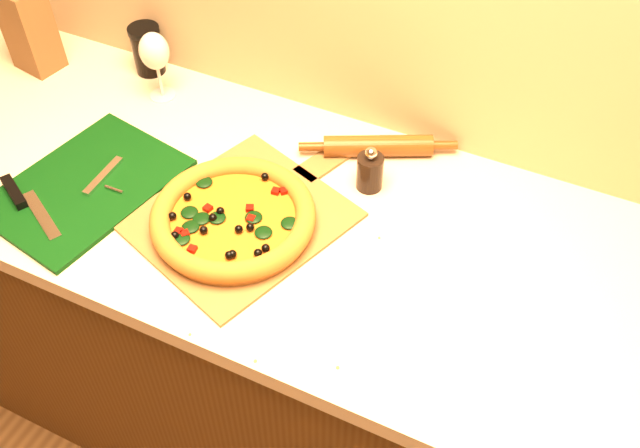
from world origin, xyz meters
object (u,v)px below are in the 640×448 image
Objects in this scene: pizza at (233,218)px; pepper_grinder at (370,171)px; cutting_board at (84,186)px; rolling_pin at (378,146)px; pizza_peel at (246,215)px; dark_jar at (147,49)px; wine_glass at (155,53)px.

pizza is 0.29m from pepper_grinder.
pepper_grinder reaches higher than cutting_board.
cutting_board is 0.61m from rolling_pin.
pizza_peel is 4.59× the size of dark_jar.
rolling_pin is at bearing 102.44° from pepper_grinder.
pizza is at bearing -117.99° from rolling_pin.
rolling_pin is (-0.02, 0.10, -0.02)m from pepper_grinder.
pizza_peel is 1.71× the size of pizza.
cutting_board is (-0.33, -0.04, -0.02)m from pizza.
pizza_peel is at bearing -34.83° from wine_glass.
pizza_peel is at bearing 22.87° from cutting_board.
pizza_peel is 3.27× the size of wine_glass.
cutting_board reaches higher than pizza_peel.
rolling_pin is at bearing 2.98° from wine_glass.
pizza is 1.91× the size of wine_glass.
dark_jar is at bearing 167.31° from pepper_grinder.
dark_jar reaches higher than rolling_pin.
rolling_pin is at bearing -4.18° from dark_jar.
pizza is 0.57m from dark_jar.
pizza_peel is 1.30× the size of cutting_board.
pizza is 0.36m from rolling_pin.
wine_glass reaches higher than pizza_peel.
cutting_board is 3.53× the size of dark_jar.
pizza is at bearing -39.18° from dark_jar.
pizza_peel is 0.35m from cutting_board.
rolling_pin is 0.62m from dark_jar.
pizza is 0.47m from wine_glass.
cutting_board is at bearing -84.89° from wine_glass.
rolling_pin is at bearing 62.01° from pizza.
pepper_grinder is at bearing 49.04° from pizza.
pepper_grinder reaches higher than rolling_pin.
pizza is at bearing -38.68° from wine_glass.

